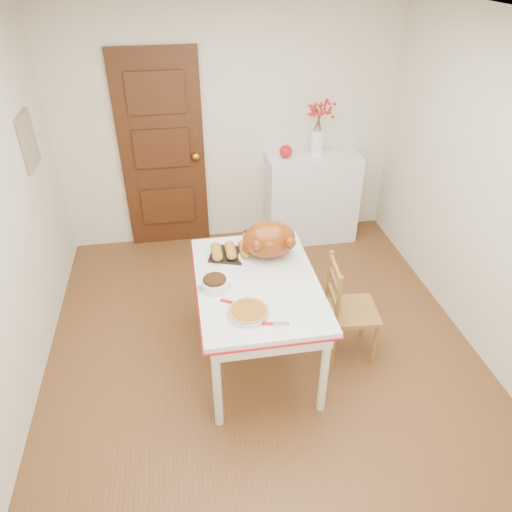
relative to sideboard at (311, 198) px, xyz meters
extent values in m
cube|color=brown|center=(-0.86, -1.78, -0.49)|extent=(3.50, 4.00, 0.00)
cube|color=white|center=(-0.86, -1.78, 2.01)|extent=(3.50, 4.00, 0.00)
cube|color=beige|center=(-0.86, 0.22, 0.76)|extent=(3.50, 0.00, 2.50)
cube|color=beige|center=(-0.86, -3.78, 0.76)|extent=(3.50, 0.00, 2.50)
cube|color=beige|center=(0.89, -1.78, 0.76)|extent=(0.00, 4.00, 2.50)
cube|color=#35190C|center=(-1.56, 0.19, 0.54)|extent=(0.85, 0.06, 2.06)
cube|color=tan|center=(-2.59, -0.58, 1.01)|extent=(0.03, 0.35, 0.45)
cube|color=silver|center=(0.00, 0.00, 0.00)|extent=(0.98, 0.43, 0.98)
sphere|color=red|center=(-0.30, 0.00, 0.55)|extent=(0.13, 0.13, 0.13)
cylinder|color=#905215|center=(-1.04, -2.18, 0.33)|extent=(0.35, 0.35, 0.06)
cylinder|color=white|center=(-0.91, -1.27, 0.35)|extent=(0.06, 0.06, 0.10)
camera|label=1|loc=(-1.40, -4.59, 2.38)|focal=33.73mm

